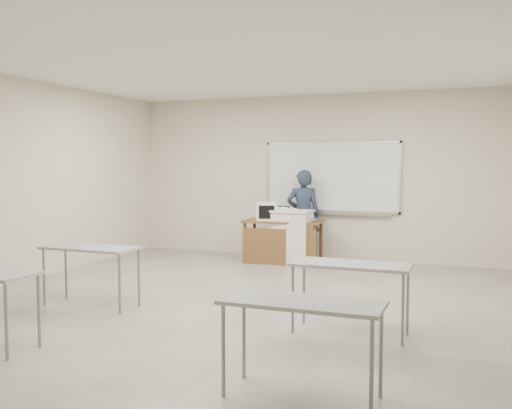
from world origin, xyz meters
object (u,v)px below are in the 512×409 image
at_px(podium, 292,237).
at_px(mouse, 314,220).
at_px(whiteboard, 332,178).
at_px(crt_monitor, 268,211).
at_px(keyboard, 284,209).
at_px(instructor_desk, 281,233).
at_px(laptop, 277,217).
at_px(presenter, 303,215).

relative_size(podium, mouse, 9.13).
distance_m(whiteboard, mouse, 0.95).
xyz_separation_m(crt_monitor, keyboard, (0.30, 0.02, 0.04)).
height_order(instructor_desk, podium, podium).
height_order(whiteboard, mouse, whiteboard).
bearing_deg(instructor_desk, podium, -1.05).
distance_m(laptop, presenter, 0.55).
xyz_separation_m(podium, presenter, (0.05, 0.50, 0.35)).
bearing_deg(podium, instructor_desk, -174.95).
xyz_separation_m(whiteboard, laptop, (-0.80, -0.70, -0.67)).
xyz_separation_m(whiteboard, mouse, (-0.15, -0.62, -0.71)).
bearing_deg(laptop, presenter, 59.21).
height_order(whiteboard, podium, whiteboard).
relative_size(laptop, keyboard, 0.76).
bearing_deg(laptop, whiteboard, 49.58).
bearing_deg(mouse, presenter, 115.52).
xyz_separation_m(whiteboard, podium, (-0.50, -0.77, -1.01)).
distance_m(crt_monitor, laptop, 0.20).
bearing_deg(presenter, mouse, 114.37).
bearing_deg(laptop, mouse, 15.50).
bearing_deg(presenter, keyboard, 51.54).
height_order(crt_monitor, keyboard, crt_monitor).
xyz_separation_m(instructor_desk, mouse, (0.55, 0.16, 0.24)).
bearing_deg(presenter, podium, 67.64).
relative_size(podium, crt_monitor, 2.34).
bearing_deg(mouse, laptop, 171.31).
height_order(podium, crt_monitor, crt_monitor).
relative_size(podium, keyboard, 2.15).
distance_m(podium, keyboard, 0.50).
bearing_deg(keyboard, whiteboard, 31.94).
xyz_separation_m(mouse, presenter, (-0.30, 0.35, 0.05)).
height_order(laptop, keyboard, laptop).
height_order(whiteboard, instructor_desk, whiteboard).
bearing_deg(instructor_desk, keyboard, 3.40).
bearing_deg(laptop, crt_monitor, -139.29).
relative_size(instructor_desk, keyboard, 3.12).
bearing_deg(keyboard, laptop, 135.75).
distance_m(crt_monitor, presenter, 0.73).
bearing_deg(podium, presenter, 86.48).
bearing_deg(presenter, crt_monitor, 29.38).
distance_m(keyboard, presenter, 0.55).
bearing_deg(crt_monitor, presenter, 32.77).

